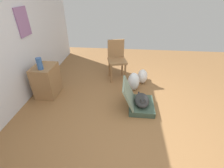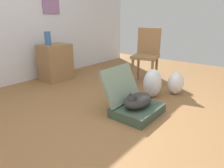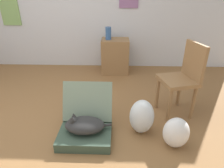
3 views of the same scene
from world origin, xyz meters
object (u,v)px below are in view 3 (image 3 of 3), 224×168
Objects in this scene: plastic_bag_white at (142,117)px; side_table at (115,56)px; suitcase_base at (85,134)px; cat at (84,125)px; chair at (183,77)px; plastic_bag_clear at (176,133)px; vase_tall at (108,33)px.

side_table is at bearing 100.49° from plastic_bag_white.
suitcase_base is at bearing -167.09° from plastic_bag_white.
chair reaches higher than cat.
chair is at bearing 25.84° from suitcase_base.
cat is 0.77× the size of side_table.
plastic_bag_clear is at bearing -4.46° from suitcase_base.
chair is (1.19, 0.58, 0.48)m from suitcase_base.
side_table is (-0.69, 2.09, 0.16)m from plastic_bag_clear.
plastic_bag_clear is (0.99, -0.08, 0.12)m from suitcase_base.
vase_tall is at bearing 104.53° from plastic_bag_white.
plastic_bag_white is 0.44× the size of chair.
vase_tall reaches higher than plastic_bag_white.
vase_tall reaches higher than cat.
plastic_bag_clear is 0.36× the size of chair.
plastic_bag_white is (0.64, 0.15, 0.16)m from suitcase_base.
suitcase_base is 2.50× the size of vase_tall.
chair is (1.03, -1.42, -0.25)m from vase_tall.
plastic_bag_clear is at bearing -33.33° from plastic_bag_white.
plastic_bag_clear is (0.34, -0.22, -0.04)m from plastic_bag_white.
vase_tall is (0.17, 1.99, 0.60)m from cat.
suitcase_base is at bearing -98.45° from side_table.
suitcase_base is 1.00m from plastic_bag_clear.
plastic_bag_white is at bearing 146.67° from plastic_bag_clear.
vase_tall reaches higher than plastic_bag_clear.
plastic_bag_clear is at bearing -32.36° from chair.
plastic_bag_white is 0.63× the size of side_table.
chair reaches higher than plastic_bag_white.
chair reaches higher than plastic_bag_clear.
suitcase_base is at bearing -2.95° from cat.
vase_tall is 0.24× the size of chair.
vase_tall is (-0.82, 2.07, 0.61)m from plastic_bag_clear.
plastic_bag_white is 1.90m from side_table.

